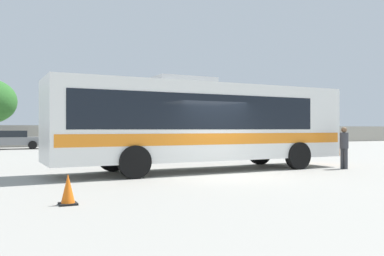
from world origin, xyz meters
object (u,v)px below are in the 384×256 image
object	(u,v)px
attendant_by_bus_door	(344,145)
roadside_tree_right	(137,105)
traffic_cone_on_apron	(68,190)
coach_bus_white_orange	(200,121)
parked_car_second_grey	(12,139)
roadside_tree_midright	(112,104)

from	to	relation	value
attendant_by_bus_door	roadside_tree_right	xyz separation A→B (m)	(1.06, 29.74, 3.17)
traffic_cone_on_apron	coach_bus_white_orange	bearing A→B (deg)	42.19
parked_car_second_grey	coach_bus_white_orange	bearing A→B (deg)	-74.39
roadside_tree_right	traffic_cone_on_apron	distance (m)	35.24
coach_bus_white_orange	roadside_tree_midright	distance (m)	31.41
roadside_tree_right	traffic_cone_on_apron	size ratio (longest dim) A/B	9.78
coach_bus_white_orange	roadside_tree_right	xyz separation A→B (m)	(6.43, 27.98, 2.26)
roadside_tree_right	parked_car_second_grey	bearing A→B (deg)	-149.07
coach_bus_white_orange	parked_car_second_grey	distance (m)	21.49
roadside_tree_midright	roadside_tree_right	xyz separation A→B (m)	(1.85, -3.00, -0.17)
parked_car_second_grey	roadside_tree_right	xyz separation A→B (m)	(12.20, 7.31, 3.32)
coach_bus_white_orange	roadside_tree_midright	xyz separation A→B (m)	(4.58, 30.99, 2.42)
roadside_tree_midright	traffic_cone_on_apron	size ratio (longest dim) A/B	10.22
roadside_tree_midright	roadside_tree_right	world-z (taller)	roadside_tree_midright
coach_bus_white_orange	traffic_cone_on_apron	xyz separation A→B (m)	(-5.48, -4.97, -1.52)
attendant_by_bus_door	traffic_cone_on_apron	distance (m)	11.33
coach_bus_white_orange	roadside_tree_right	size ratio (longest dim) A/B	1.82
coach_bus_white_orange	attendant_by_bus_door	distance (m)	5.72
coach_bus_white_orange	parked_car_second_grey	bearing A→B (deg)	105.61
parked_car_second_grey	roadside_tree_right	bearing A→B (deg)	30.93
coach_bus_white_orange	roadside_tree_right	world-z (taller)	roadside_tree_right
traffic_cone_on_apron	attendant_by_bus_door	bearing A→B (deg)	16.49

